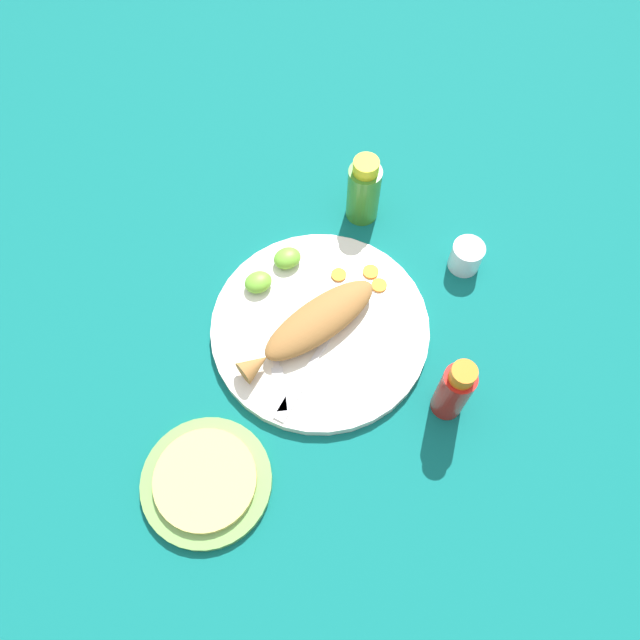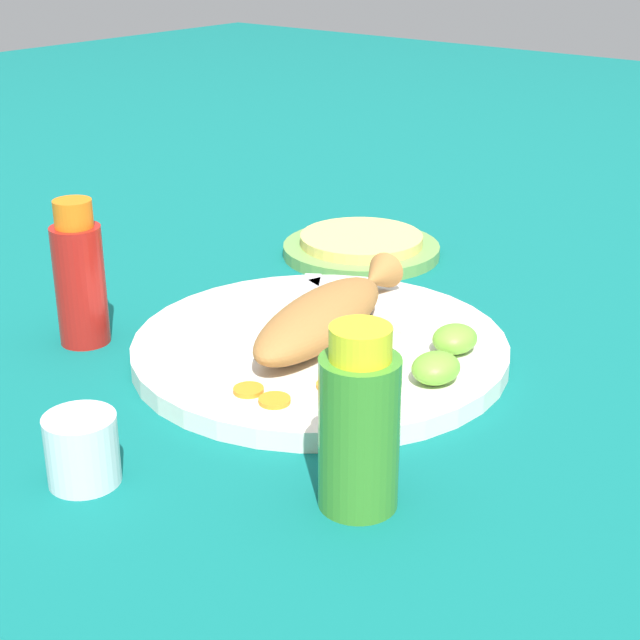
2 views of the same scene
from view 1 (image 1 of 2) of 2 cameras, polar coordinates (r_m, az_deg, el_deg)
ground_plane at (r=1.00m, az=-0.00°, el=-0.96°), size 4.00×4.00×0.00m
main_plate at (r=0.99m, az=-0.00°, el=-0.74°), size 0.35×0.35×0.02m
fried_fish at (r=0.96m, az=-0.57°, el=-0.36°), size 0.26×0.11×0.04m
fork_near at (r=0.95m, az=-1.42°, el=-5.14°), size 0.16×0.12×0.00m
fork_far at (r=0.96m, az=-4.03°, el=-3.86°), size 0.07×0.18×0.00m
carrot_slice_near at (r=1.02m, az=5.43°, el=3.18°), size 0.03×0.03×0.00m
carrot_slice_mid at (r=1.03m, az=4.65°, el=4.42°), size 0.03×0.03×0.00m
carrot_slice_far at (r=1.03m, az=1.72°, el=4.15°), size 0.03×0.03×0.00m
lime_wedge_main at (r=1.03m, az=-3.01°, el=5.67°), size 0.05×0.04×0.03m
lime_wedge_side at (r=1.01m, az=-5.67°, el=3.46°), size 0.05×0.04×0.02m
hot_sauce_bottle_red at (r=0.91m, az=12.16°, el=-6.32°), size 0.05×0.05×0.14m
hot_sauce_bottle_green at (r=1.07m, az=4.01°, el=11.72°), size 0.06×0.06×0.14m
salt_cup at (r=1.07m, az=13.27°, el=5.46°), size 0.05×0.05×0.05m
tortilla_plate at (r=0.93m, az=-10.33°, el=-14.35°), size 0.19×0.19×0.01m
tortilla_stack at (r=0.92m, az=-10.46°, el=-14.18°), size 0.15×0.15×0.01m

